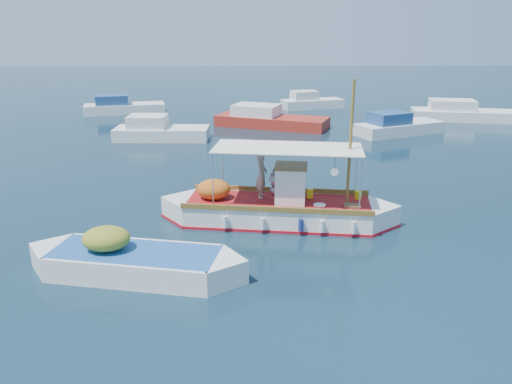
{
  "coord_description": "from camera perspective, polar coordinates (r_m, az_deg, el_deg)",
  "views": [
    {
      "loc": [
        -2.14,
        -17.19,
        7.23
      ],
      "look_at": [
        -1.54,
        0.0,
        1.48
      ],
      "focal_mm": 35.0,
      "sensor_mm": 36.0,
      "label": 1
    }
  ],
  "objects": [
    {
      "name": "bg_boat_far_w",
      "position": [
        45.36,
        -15.05,
        9.31
      ],
      "size": [
        7.08,
        3.68,
        1.8
      ],
      "rotation": [
        0.0,
        0.0,
        0.21
      ],
      "color": "silver",
      "rests_on": "ground"
    },
    {
      "name": "bg_boat_e",
      "position": [
        43.9,
        22.72,
        8.23
      ],
      "size": [
        8.95,
        4.32,
        1.8
      ],
      "rotation": [
        0.0,
        0.0,
        -0.21
      ],
      "color": "silver",
      "rests_on": "ground"
    },
    {
      "name": "bg_boat_n",
      "position": [
        37.86,
        1.43,
        8.22
      ],
      "size": [
        8.74,
        5.8,
        1.8
      ],
      "rotation": [
        0.0,
        0.0,
        -0.4
      ],
      "color": "#A1271A",
      "rests_on": "ground"
    },
    {
      "name": "dinghy",
      "position": [
        15.75,
        -13.85,
        -7.96
      ],
      "size": [
        6.87,
        3.0,
        1.71
      ],
      "rotation": [
        0.0,
        0.0,
        -0.21
      ],
      "color": "white",
      "rests_on": "ground"
    },
    {
      "name": "fishing_caique",
      "position": [
        19.26,
        2.37,
        -1.97
      ],
      "size": [
        9.17,
        3.54,
        5.65
      ],
      "rotation": [
        0.0,
        0.0,
        -0.15
      ],
      "color": "white",
      "rests_on": "ground"
    },
    {
      "name": "ground",
      "position": [
        18.77,
        4.71,
        -4.25
      ],
      "size": [
        160.0,
        160.0,
        0.0
      ],
      "primitive_type": "plane",
      "color": "black",
      "rests_on": "ground"
    },
    {
      "name": "bg_boat_far_n",
      "position": [
        46.83,
        6.27,
        10.09
      ],
      "size": [
        5.9,
        3.35,
        1.8
      ],
      "rotation": [
        0.0,
        0.0,
        0.26
      ],
      "color": "silver",
      "rests_on": "ground"
    },
    {
      "name": "bg_boat_nw",
      "position": [
        34.15,
        -11.02,
        6.75
      ],
      "size": [
        6.28,
        2.7,
        1.8
      ],
      "rotation": [
        0.0,
        0.0,
        -0.05
      ],
      "color": "silver",
      "rests_on": "ground"
    },
    {
      "name": "bg_boat_ne",
      "position": [
        36.48,
        15.81,
        7.13
      ],
      "size": [
        6.74,
        4.58,
        1.8
      ],
      "rotation": [
        0.0,
        0.0,
        0.41
      ],
      "color": "silver",
      "rests_on": "ground"
    }
  ]
}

